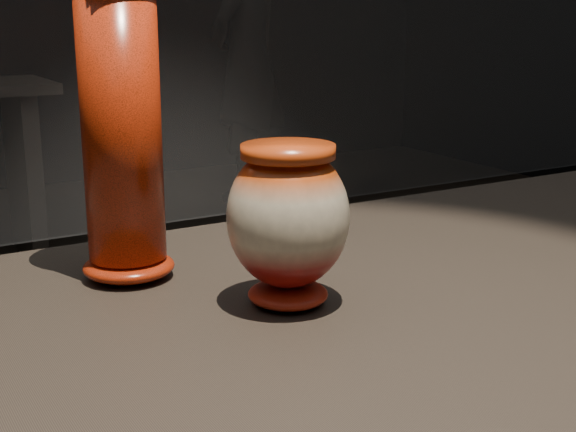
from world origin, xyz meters
The scene contains 3 objects.
main_vase centered at (-0.12, 0.01, 1.01)m, with size 0.16×0.16×0.20m.
tall_vase centered at (-0.26, 0.21, 1.09)m, with size 0.15×0.15×0.39m.
visitor centered at (1.84, 3.90, 0.90)m, with size 0.66×0.43×1.81m, color black.
Camera 1 is at (-0.59, -0.80, 1.26)m, focal length 50.00 mm.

